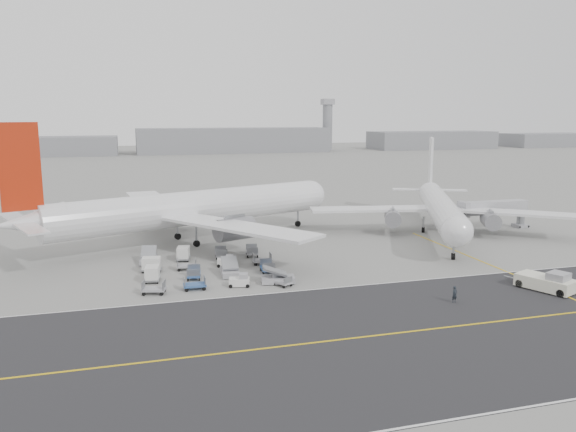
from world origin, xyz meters
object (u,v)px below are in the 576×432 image
object	(u,v)px
control_tower	(327,124)
ground_crew_a	(455,294)
airliner_b	(440,207)
pushback_tug	(547,282)
jet_bridge	(494,209)
airliner_a	(188,209)

from	to	relation	value
control_tower	ground_crew_a	world-z (taller)	control_tower
airliner_b	ground_crew_a	bearing A→B (deg)	-93.62
pushback_tug	jet_bridge	distance (m)	38.87
pushback_tug	jet_bridge	size ratio (longest dim) A/B	0.60
airliner_b	ground_crew_a	world-z (taller)	airliner_b
jet_bridge	airliner_b	bearing A→B (deg)	-177.97
airliner_b	pushback_tug	bearing A→B (deg)	-74.03
pushback_tug	jet_bridge	world-z (taller)	jet_bridge
control_tower	airliner_a	distance (m)	261.31
airliner_b	jet_bridge	distance (m)	12.08
airliner_a	pushback_tug	distance (m)	56.04
airliner_a	jet_bridge	size ratio (longest dim) A/B	3.85
airliner_b	ground_crew_a	distance (m)	39.97
airliner_b	ground_crew_a	size ratio (longest dim) A/B	23.31
control_tower	airliner_b	world-z (taller)	control_tower
control_tower	ground_crew_a	bearing A→B (deg)	-106.96
control_tower	ground_crew_a	distance (m)	289.29
airliner_b	pushback_tug	distance (m)	34.68
airliner_a	airliner_b	distance (m)	45.54
control_tower	pushback_tug	distance (m)	284.69
pushback_tug	ground_crew_a	world-z (taller)	pushback_tug
airliner_a	airliner_b	size ratio (longest dim) A/B	1.24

